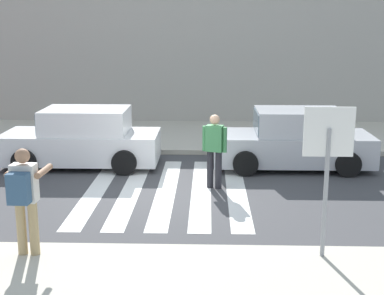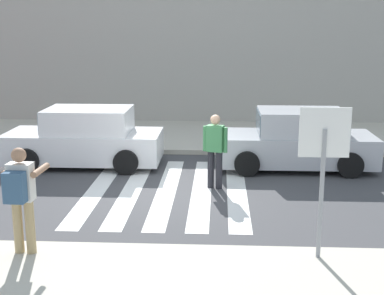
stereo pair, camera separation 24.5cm
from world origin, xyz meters
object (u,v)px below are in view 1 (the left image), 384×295
Objects in this scene: stop_sign at (328,149)px; photographer_with_backpack at (24,193)px; parked_car_silver at (294,141)px; pedestrian_crossing at (215,147)px; parked_car_white at (83,139)px.

stop_sign is 1.38× the size of photographer_with_backpack.
photographer_with_backpack reaches higher than parked_car_silver.
pedestrian_crossing is 0.42× the size of parked_car_silver.
parked_car_white is 1.00× the size of parked_car_silver.
pedestrian_crossing reaches higher than parked_car_white.
stop_sign is 0.58× the size of parked_car_silver.
stop_sign is 1.38× the size of pedestrian_crossing.
stop_sign reaches higher than photographer_with_backpack.
parked_car_silver is at bearing 49.58° from photographer_with_backpack.
parked_car_white is (-5.15, 5.86, -1.14)m from stop_sign.
pedestrian_crossing is (2.99, 4.08, -0.19)m from photographer_with_backpack.
photographer_with_backpack is 5.06m from pedestrian_crossing.
pedestrian_crossing is at bearing -137.93° from parked_car_silver.
parked_car_white is at bearing 180.00° from parked_car_silver.
photographer_with_backpack is 0.42× the size of parked_car_white.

